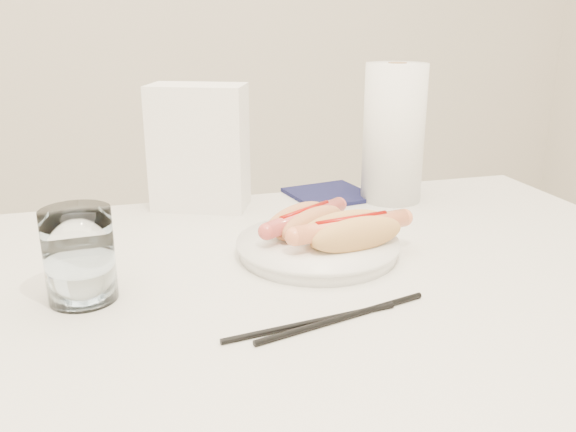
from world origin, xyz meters
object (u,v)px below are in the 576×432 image
object	(u,v)px
table	(285,322)
hotdog_left	(305,222)
napkin_box	(199,147)
paper_towel_roll	(394,134)
plate	(318,249)
water_glass	(79,255)
hotdog_right	(351,232)

from	to	relation	value
table	hotdog_left	world-z (taller)	hotdog_left
napkin_box	paper_towel_roll	distance (m)	0.35
hotdog_left	napkin_box	xyz separation A→B (m)	(-0.12, 0.24, 0.07)
napkin_box	plate	bearing A→B (deg)	-42.39
water_glass	plate	bearing A→B (deg)	10.35
water_glass	paper_towel_roll	bearing A→B (deg)	27.89
table	water_glass	size ratio (longest dim) A/B	10.49
plate	hotdog_left	distance (m)	0.05
plate	hotdog_right	xyz separation A→B (m)	(0.04, -0.03, 0.03)
hotdog_left	hotdog_right	world-z (taller)	hotdog_right
hotdog_right	napkin_box	size ratio (longest dim) A/B	0.83
table	hotdog_left	size ratio (longest dim) A/B	7.93
plate	paper_towel_roll	world-z (taller)	paper_towel_roll
plate	napkin_box	bearing A→B (deg)	115.02
plate	water_glass	bearing A→B (deg)	-169.65
table	paper_towel_roll	bearing A→B (deg)	46.23
table	plate	size ratio (longest dim) A/B	5.33
paper_towel_roll	plate	bearing A→B (deg)	-133.98
table	napkin_box	world-z (taller)	napkin_box
water_glass	napkin_box	distance (m)	0.39
plate	paper_towel_roll	size ratio (longest dim) A/B	0.91
table	hotdog_left	bearing A→B (deg)	60.71
table	hotdog_right	size ratio (longest dim) A/B	6.67
hotdog_left	water_glass	xyz separation A→B (m)	(-0.31, -0.09, 0.02)
table	paper_towel_roll	world-z (taller)	paper_towel_roll
plate	hotdog_right	size ratio (longest dim) A/B	1.25
hotdog_right	paper_towel_roll	xyz separation A→B (m)	(0.18, 0.25, 0.08)
hotdog_left	water_glass	world-z (taller)	water_glass
plate	hotdog_left	xyz separation A→B (m)	(-0.01, 0.03, 0.03)
plate	water_glass	xyz separation A→B (m)	(-0.32, -0.06, 0.05)
plate	hotdog_left	bearing A→B (deg)	103.76
hotdog_right	paper_towel_roll	world-z (taller)	paper_towel_roll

